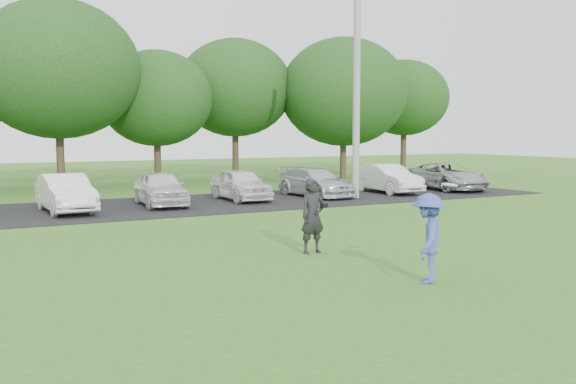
# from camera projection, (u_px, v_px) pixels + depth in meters

# --- Properties ---
(ground) EXTENTS (100.00, 100.00, 0.00)m
(ground) POSITION_uv_depth(u_px,v_px,m) (381.00, 279.00, 11.58)
(ground) COLOR #35681D
(ground) RESTS_ON ground
(parking_lot) EXTENTS (32.00, 6.50, 0.03)m
(parking_lot) POSITION_uv_depth(u_px,v_px,m) (161.00, 206.00, 22.93)
(parking_lot) COLOR black
(parking_lot) RESTS_ON ground
(utility_pole) EXTENTS (0.28, 0.28, 9.38)m
(utility_pole) POSITION_uv_depth(u_px,v_px,m) (357.00, 80.00, 25.21)
(utility_pole) COLOR gray
(utility_pole) RESTS_ON ground
(frisbee_player) EXTENTS (1.15, 1.13, 1.78)m
(frisbee_player) POSITION_uv_depth(u_px,v_px,m) (428.00, 238.00, 11.28)
(frisbee_player) COLOR #3D4DAE
(frisbee_player) RESTS_ON ground
(camera_bystander) EXTENTS (0.61, 0.44, 1.64)m
(camera_bystander) POSITION_uv_depth(u_px,v_px,m) (313.00, 216.00, 14.02)
(camera_bystander) COLOR black
(camera_bystander) RESTS_ON ground
(parked_cars) EXTENTS (29.15, 4.79, 1.25)m
(parked_cars) POSITION_uv_depth(u_px,v_px,m) (160.00, 189.00, 22.89)
(parked_cars) COLOR #4B1019
(parked_cars) RESTS_ON parking_lot
(tree_row) EXTENTS (42.39, 9.85, 8.64)m
(tree_row) POSITION_uv_depth(u_px,v_px,m) (128.00, 86.00, 31.72)
(tree_row) COLOR #38281C
(tree_row) RESTS_ON ground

